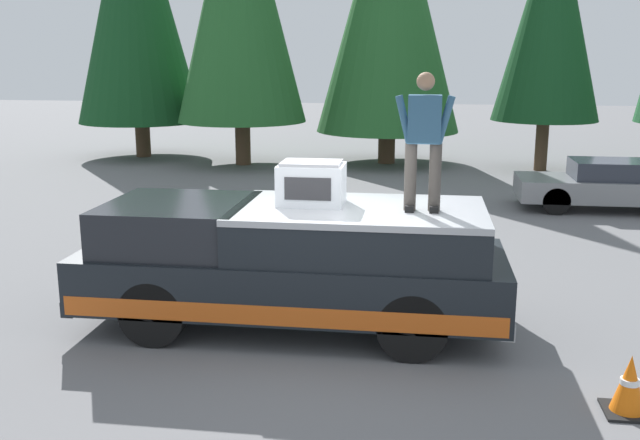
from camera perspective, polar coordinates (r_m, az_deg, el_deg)
ground_plane at (r=9.26m, az=0.88°, el=-9.46°), size 90.00×90.00×0.00m
pickup_truck at (r=9.40m, az=-2.20°, el=-3.46°), size 2.01×5.54×1.65m
compressor_unit at (r=9.23m, az=-0.68°, el=2.95°), size 0.65×0.84×0.56m
person_on_truck_bed at (r=8.84m, az=8.28°, el=6.47°), size 0.29×0.72×1.69m
parked_car_grey at (r=17.95m, az=22.04°, el=2.59°), size 1.64×4.10×1.16m
traffic_cone at (r=8.01m, az=23.41°, el=-12.06°), size 0.47×0.47×0.62m
conifer_left at (r=23.24m, az=17.92°, el=15.48°), size 3.22×3.22×8.00m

